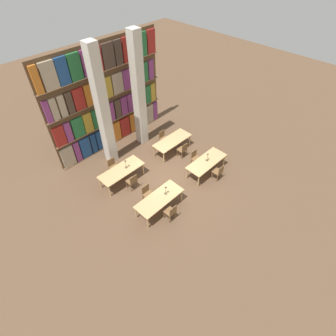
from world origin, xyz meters
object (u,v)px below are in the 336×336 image
reading_table_0 (159,199)px  reading_table_1 (207,162)px  reading_table_3 (172,141)px  chair_7 (163,138)px  desk_lamp_2 (125,162)px  chair_4 (132,181)px  chair_6 (183,149)px  chair_3 (195,158)px  desk_lamp_1 (208,156)px  chair_1 (147,193)px  chair_2 (218,172)px  chair_0 (171,212)px  pillar_center (139,93)px  desk_lamp_0 (166,189)px  chair_5 (113,166)px  pillar_left (103,110)px  reading_table_2 (122,171)px

reading_table_0 → reading_table_1: 3.25m
reading_table_1 → reading_table_3: (0.03, 2.36, 0.00)m
chair_7 → desk_lamp_2: bearing=11.3°
chair_4 → chair_6: (3.36, -0.14, 0.00)m
chair_3 → desk_lamp_1: bearing=90.4°
reading_table_0 → chair_4: chair_4 is taller
chair_1 → desk_lamp_2: size_ratio=1.81×
chair_2 → chair_7: 3.82m
chair_0 → chair_4: bearing=90.0°
reading_table_1 → reading_table_3: size_ratio=1.00×
pillar_center → chair_2: bearing=-83.4°
chair_0 → chair_6: 4.11m
desk_lamp_1 → desk_lamp_2: size_ratio=0.95×
chair_1 → reading_table_3: 3.71m
desk_lamp_0 → chair_5: desk_lamp_0 is taller
pillar_left → chair_6: (2.78, -2.56, -2.52)m
reading_table_1 → chair_4: (-3.29, 1.77, -0.18)m
chair_5 → desk_lamp_2: desk_lamp_2 is taller
pillar_left → desk_lamp_1: (2.75, -4.17, -1.96)m
reading_table_3 → reading_table_0: bearing=-144.2°
reading_table_0 → desk_lamp_1: size_ratio=4.80×
pillar_left → desk_lamp_0: size_ratio=12.95×
desk_lamp_0 → desk_lamp_1: 2.93m
pillar_left → chair_0: 5.57m
chair_5 → desk_lamp_2: bearing=107.8°
chair_0 → desk_lamp_0: (0.40, 0.71, 0.56)m
reading_table_1 → desk_lamp_2: 3.94m
reading_table_3 → chair_7: size_ratio=2.52×
reading_table_2 → chair_5: (0.03, 0.73, -0.18)m
chair_5 → reading_table_3: size_ratio=0.40×
chair_1 → chair_5: same height
reading_table_2 → chair_0: bearing=-89.5°
chair_1 → chair_3: size_ratio=1.00×
chair_4 → desk_lamp_2: size_ratio=1.81×
chair_5 → reading_table_3: 3.44m
reading_table_1 → chair_3: chair_3 is taller
chair_3 → chair_5: same height
chair_4 → chair_5: bearing=90.0°
reading_table_1 → chair_2: (0.03, -0.73, -0.18)m
pillar_left → reading_table_0: bearing=-97.3°
pillar_center → reading_table_2: bearing=-148.8°
reading_table_1 → reading_table_3: 2.36m
reading_table_1 → reading_table_2: bearing=143.0°
chair_3 → reading_table_1: bearing=87.3°
pillar_left → reading_table_3: 4.05m
reading_table_2 → chair_6: 3.50m
desk_lamp_1 → chair_5: bearing=136.1°
pillar_center → desk_lamp_2: size_ratio=12.34×
pillar_left → chair_2: bearing=-60.8°
pillar_left → chair_1: 4.33m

